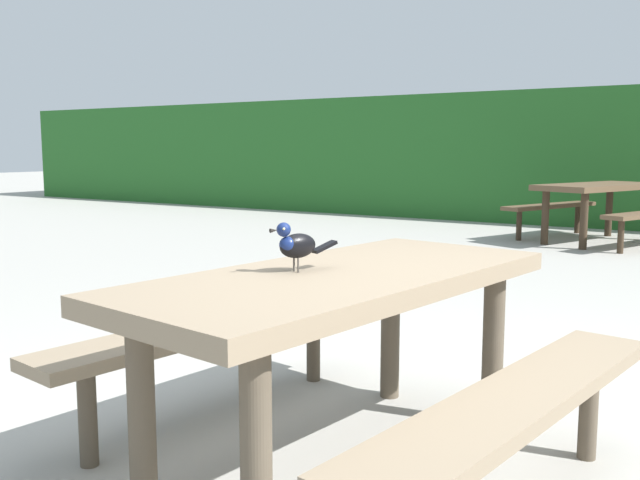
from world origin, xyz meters
The scene contains 4 objects.
ground_plane centered at (0.00, 0.00, 0.00)m, with size 60.00×60.00×0.00m, color #A3A099.
picnic_table_foreground centered at (-0.30, -0.13, 0.56)m, with size 1.90×1.93×0.74m.
bird_grackle centered at (-0.42, -0.25, 0.84)m, with size 0.14×0.27×0.18m.
picnic_table_mid_left centered at (-0.78, 6.96, 0.56)m, with size 2.18×2.20×0.74m.
Camera 1 is at (1.00, -2.30, 1.19)m, focal length 39.18 mm.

